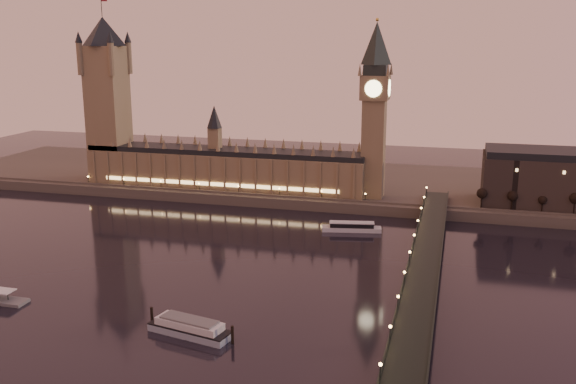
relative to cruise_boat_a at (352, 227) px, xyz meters
The scene contains 11 objects.
ground 84.45m from the cruise_boat_a, 127.12° to the right, with size 700.00×700.00×0.00m, color black.
far_embankment 99.91m from the cruise_boat_a, 102.10° to the left, with size 560.00×130.00×6.00m, color #423D35.
palace_of_westminster 107.51m from the cruise_boat_a, 149.48° to the left, with size 180.00×26.62×52.00m.
victoria_tower 190.14m from the cruise_boat_a, 162.57° to the left, with size 31.68×31.68×118.00m.
big_ben 81.90m from the cruise_boat_a, 86.76° to the left, with size 17.68×17.68×104.00m.
westminster_bridge 78.71m from the cruise_boat_a, 58.87° to the right, with size 13.20×260.00×15.30m.
bare_tree_0 78.43m from the cruise_boat_a, 32.52° to the left, with size 5.25×5.25×10.68m.
bare_tree_1 92.66m from the cruise_boat_a, 26.97° to the left, with size 5.25×5.25×10.68m.
bare_tree_2 107.55m from the cruise_boat_a, 22.95° to the left, with size 5.25×5.25×10.68m.
cruise_boat_a is the anchor object (origin of this frame).
moored_barge 138.37m from the cruise_boat_a, 103.94° to the right, with size 33.82×14.31×6.33m.
Camera 1 is at (102.71, -253.25, 99.05)m, focal length 40.00 mm.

